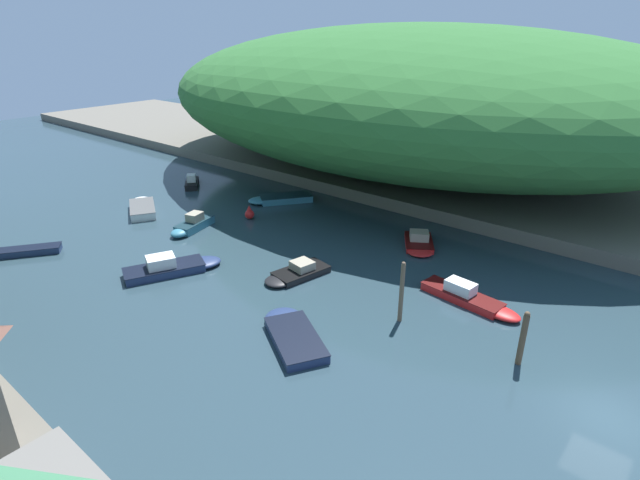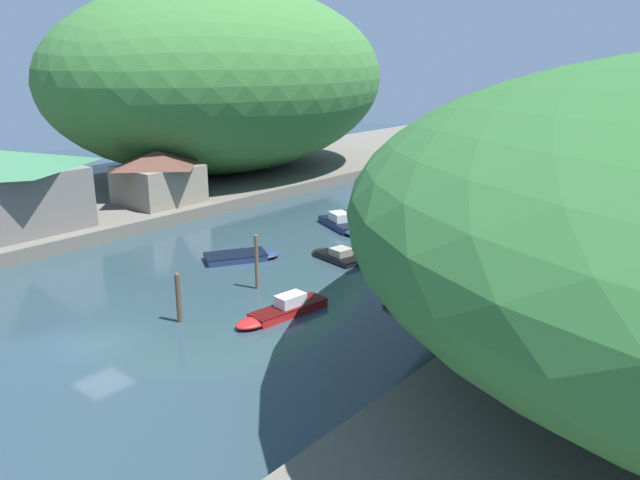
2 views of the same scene
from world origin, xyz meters
The scene contains 19 objects.
water_surface centered at (0.00, 30.00, 0.00)m, with size 130.00×130.00×0.00m, color #283D47.
left_bank centered at (-26.48, 30.00, 0.55)m, with size 22.00×120.00×1.10m.
hillside_left centered at (-27.58, 33.77, 11.60)m, with size 30.76×43.07×21.00m.
waterfront_building centered at (-20.13, 4.70, 4.41)m, with size 6.99×11.90×6.44m.
boathouse_shed centered at (-19.95, 18.37, 3.60)m, with size 6.78×7.04×4.84m.
boat_yellow_tender centered at (1.00, 18.58, 0.29)m, with size 4.79×2.61×0.96m.
boat_white_cruiser centered at (10.93, 29.78, 0.30)m, with size 5.85×4.95×0.60m.
boat_red_skiff centered at (9.06, 40.11, 0.39)m, with size 3.62×3.97×1.25m.
boat_moored_right centered at (-3.61, 25.31, 0.39)m, with size 6.51×4.31×1.28m.
boat_far_right_bank centered at (10.29, 14.78, 0.31)m, with size 4.52×3.87×1.05m.
boat_open_rowboat centered at (5.10, 8.45, 0.35)m, with size 2.13×6.27×1.15m.
boat_navy_launch centered at (1.64, 37.39, 0.34)m, with size 4.45×5.72×0.70m.
boat_mid_channel centered at (-4.10, 14.23, 0.25)m, with size 4.60×5.78×0.50m.
boat_near_quay centered at (-9.08, 35.98, 0.24)m, with size 4.94×3.91×0.49m.
boat_far_upstream centered at (1.57, 30.33, 0.41)m, with size 4.56×2.43×1.29m.
mooring_post_nearest centered at (1.27, 4.26, 1.47)m, with size 0.30×0.30×2.93m.
mooring_post_second centered at (0.87, 10.69, 1.82)m, with size 0.25×0.25×3.62m.
channel_buoy_near centered at (6.29, 28.65, 0.46)m, with size 0.79×0.79×1.19m.
person_on_quay centered at (-17.76, 5.78, 2.07)m, with size 0.23×0.39×1.69m.
Camera 2 is at (28.11, -15.26, 14.53)m, focal length 35.00 mm.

